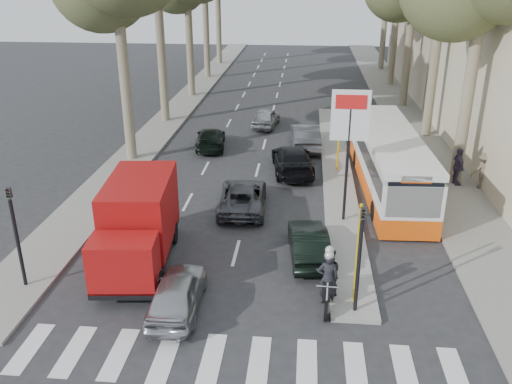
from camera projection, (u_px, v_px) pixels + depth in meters
ground at (255, 283)px, 18.41m from camera, size 120.00×120.00×0.00m
sidewalk_right at (400, 109)px, 40.61m from camera, size 3.20×70.00×0.12m
median_left at (191, 95)px, 44.79m from camera, size 2.40×64.00×0.12m
traffic_island at (337, 171)px, 28.20m from camera, size 1.50×26.00×0.16m
billboard at (349, 138)px, 21.29m from camera, size 1.50×12.10×5.60m
traffic_light_island at (360, 243)px, 15.79m from camera, size 0.16×0.41×3.60m
traffic_light_left at (14, 220)px, 17.18m from camera, size 0.16×0.41×3.60m
silver_hatchback at (177, 293)px, 16.72m from camera, size 1.57×3.70×1.25m
dark_hatchback at (309, 243)px, 19.77m from camera, size 1.68×3.84×1.23m
queue_car_a at (243, 196)px, 23.78m from camera, size 2.20×4.40×1.20m
queue_car_b at (292, 160)px, 28.00m from camera, size 2.55×4.97×1.38m
queue_car_c at (266, 118)px, 36.05m from camera, size 1.90×3.79×1.24m
queue_car_d at (305, 136)px, 31.78m from camera, size 1.92×4.47×1.43m
queue_car_e at (211, 138)px, 31.84m from camera, size 2.10×4.18×1.17m
red_truck at (138, 223)px, 19.05m from camera, size 2.65×5.84×3.02m
city_bus at (389, 160)px, 25.46m from camera, size 2.77×10.93×2.86m
motorcycle at (328, 277)px, 17.10m from camera, size 0.84×2.27×1.93m
pedestrian_near at (458, 167)px, 26.00m from camera, size 0.71×1.16×1.84m
pedestrian_far at (483, 171)px, 25.62m from camera, size 1.18×0.62×1.76m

